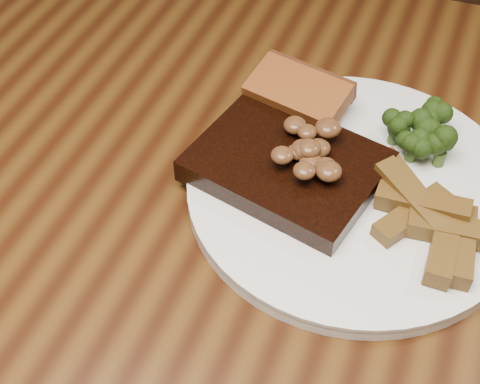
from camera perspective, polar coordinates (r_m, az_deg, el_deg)
The scene contains 9 objects.
dining_table at distance 0.67m, azimuth -0.90°, elevation -7.92°, with size 1.60×0.90×0.75m.
chair_far at distance 1.15m, azimuth 11.42°, elevation 11.06°, with size 0.48×0.48×0.97m.
plate at distance 0.63m, azimuth 9.59°, elevation 0.19°, with size 0.31×0.31×0.01m, color white.
steak at distance 0.62m, azimuth 3.99°, elevation 2.23°, with size 0.16×0.13×0.02m, color black.
steak_bone at distance 0.58m, azimuth 2.15°, elevation -1.77°, with size 0.14×0.01×0.02m, color beige.
mushroom_pile at distance 0.60m, azimuth 5.47°, elevation 3.89°, with size 0.07×0.07×0.03m, color brown, non-canonical shape.
garlic_bread at distance 0.68m, azimuth 4.84°, elevation 7.17°, with size 0.10×0.05×0.02m, color #93471A.
potato_wedges at distance 0.61m, azimuth 15.74°, elevation -0.73°, with size 0.10×0.10×0.02m, color brown, non-canonical shape.
broccoli_cluster at distance 0.65m, azimuth 15.50°, elevation 4.59°, with size 0.06×0.06×0.04m, color #22370C, non-canonical shape.
Camera 1 is at (0.15, -0.34, 1.22)m, focal length 50.00 mm.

